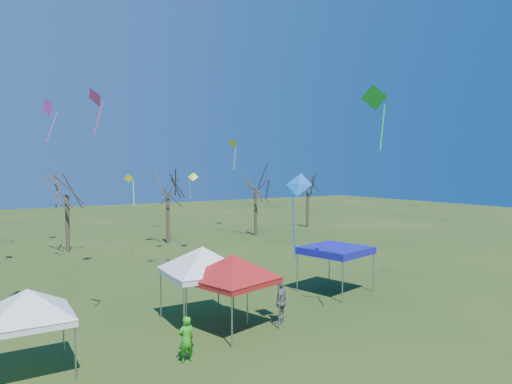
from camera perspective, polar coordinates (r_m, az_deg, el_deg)
ground at (r=18.41m, az=0.02°, el=-18.53°), size 140.00×140.00×0.00m
tree_2 at (r=39.40m, az=-22.62°, el=2.09°), size 3.71×3.71×8.18m
tree_3 at (r=41.39m, az=-11.00°, el=2.01°), size 3.59×3.59×7.91m
tree_4 at (r=45.63m, az=-0.03°, el=2.13°), size 3.58×3.58×7.89m
tree_5 at (r=52.22m, az=6.50°, el=1.86°), size 3.39×3.39×7.46m
tent_white_west at (r=16.84m, az=-26.68°, el=-11.41°), size 3.73×3.73×3.29m
tent_white_mid at (r=20.25m, az=-6.68°, el=-7.42°), size 4.35×4.35×3.84m
tent_red at (r=19.18m, az=-2.92°, el=-8.44°), size 4.03×4.03×3.66m
tent_blue at (r=25.37m, az=9.91°, el=-7.21°), size 3.75×3.75×2.48m
person_grey at (r=20.43m, az=3.14°, el=-13.57°), size 1.15×1.02×1.86m
person_green at (r=16.84m, az=-8.72°, el=-17.73°), size 0.60×0.41×1.61m
kite_1 at (r=19.05m, az=-19.42°, el=11.06°), size 0.69×0.92×1.84m
kite_5 at (r=17.77m, az=5.32°, el=0.76°), size 1.14×1.24×3.44m
kite_11 at (r=33.11m, az=-24.51°, el=9.58°), size 0.87×1.34×2.93m
kite_27 at (r=19.21m, az=14.61°, el=11.30°), size 0.99×1.21×2.69m
kite_12 at (r=45.16m, az=-2.87°, el=6.06°), size 1.00×1.17×3.09m
kite_22 at (r=36.23m, az=-15.59°, el=1.50°), size 0.83×0.75×2.45m
kite_19 at (r=36.56m, az=-7.87°, el=1.82°), size 0.97×0.89×2.17m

